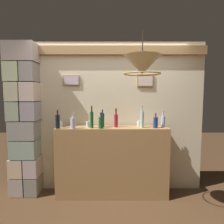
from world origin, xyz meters
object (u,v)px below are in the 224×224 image
Objects in this scene: liquor_bottle_rum at (163,121)px; liquor_bottle_mezcal at (155,122)px; liquor_bottle_rye at (101,122)px; liquor_bottle_tequila at (58,121)px; pendant_lamp at (142,65)px; liquor_bottle_bourbon at (92,119)px; liquor_bottle_brandy at (73,123)px; glass_tumbler_highball at (88,124)px; glass_tumbler_shot at (60,124)px; liquor_bottle_whiskey at (102,120)px; glass_tumbler_rocks at (139,123)px; liquor_bottle_amaro at (116,120)px; liquor_bottle_gin at (142,119)px.

liquor_bottle_rum is 0.17m from liquor_bottle_mezcal.
liquor_bottle_tequila is at bearing -179.23° from liquor_bottle_rye.
liquor_bottle_bourbon is at bearing 139.17° from pendant_lamp.
liquor_bottle_brandy reaches higher than glass_tumbler_highball.
glass_tumbler_shot is (-0.24, 0.16, -0.05)m from liquor_bottle_brandy.
liquor_bottle_whiskey is 0.62m from glass_tumbler_rocks.
liquor_bottle_bourbon is at bearing -179.74° from liquor_bottle_mezcal.
liquor_bottle_rum is 0.98m from liquor_bottle_whiskey.
liquor_bottle_mezcal is at bearing -6.29° from liquor_bottle_amaro.
liquor_bottle_rum is 1.04× the size of liquor_bottle_brandy.
glass_tumbler_shot is at bearing 91.02° from liquor_bottle_tequila.
liquor_bottle_amaro is 0.88× the size of liquor_bottle_gin.
liquor_bottle_rye is 0.73× the size of liquor_bottle_gin.
liquor_bottle_gin is (0.41, -0.05, 0.02)m from liquor_bottle_amaro.
glass_tumbler_highball is at bearing 176.68° from liquor_bottle_whiskey.
glass_tumbler_rocks is (1.05, 0.25, -0.05)m from liquor_bottle_brandy.
liquor_bottle_gin is at bearing -5.12° from liquor_bottle_whiskey.
liquor_bottle_whiskey is 1.01× the size of liquor_bottle_tequila.
liquor_bottle_brandy is 1.35m from pendant_lamp.
liquor_bottle_whiskey is 3.44× the size of glass_tumbler_shot.
glass_tumbler_shot is (-0.67, 0.13, -0.05)m from liquor_bottle_rye.
liquor_bottle_amaro is 0.68m from liquor_bottle_brandy.
liquor_bottle_rum is 0.76m from liquor_bottle_amaro.
liquor_bottle_bourbon is 4.14× the size of glass_tumbler_shot.
pendant_lamp is (0.31, -0.67, 0.77)m from liquor_bottle_amaro.
liquor_bottle_mezcal is at bearing -4.93° from glass_tumbler_highball.
liquor_bottle_bourbon is 0.54m from glass_tumbler_shot.
liquor_bottle_rum is 0.48× the size of pendant_lamp.
liquor_bottle_rum is 1.43m from liquor_bottle_brandy.
liquor_bottle_rye is (-0.24, -0.12, -0.02)m from liquor_bottle_amaro.
glass_tumbler_rocks is 0.98× the size of glass_tumbler_highball.
glass_tumbler_highball is (-0.24, 0.01, -0.07)m from liquor_bottle_whiskey.
liquor_bottle_bourbon is 1.00m from liquor_bottle_mezcal.
liquor_bottle_rum is at bearing 10.49° from liquor_bottle_gin.
liquor_bottle_whiskey is at bearing 174.88° from liquor_bottle_gin.
liquor_bottle_brandy reaches higher than glass_tumbler_shot.
liquor_bottle_amaro is at bearing -2.79° from liquor_bottle_whiskey.
liquor_bottle_rye is 0.68m from glass_tumbler_shot.
pendant_lamp reaches higher than glass_tumbler_highball.
liquor_bottle_rye is 2.74× the size of glass_tumbler_highball.
liquor_bottle_gin is at bearing 5.16° from liquor_bottle_brandy.
liquor_bottle_whiskey is 1.17× the size of liquor_bottle_brandy.
liquor_bottle_whiskey reaches higher than liquor_bottle_rye.
liquor_bottle_rum reaches higher than liquor_bottle_rye.
liquor_bottle_tequila is (-1.52, -0.06, 0.02)m from liquor_bottle_mezcal.
liquor_bottle_amaro is 0.86× the size of liquor_bottle_bourbon.
liquor_bottle_rye is 0.66m from liquor_bottle_tequila.
liquor_bottle_whiskey is (-0.22, 0.01, 0.00)m from liquor_bottle_amaro.
glass_tumbler_rocks is at bearing 143.63° from liquor_bottle_mezcal.
glass_tumbler_shot is (-1.29, -0.09, -0.00)m from glass_tumbler_rocks.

